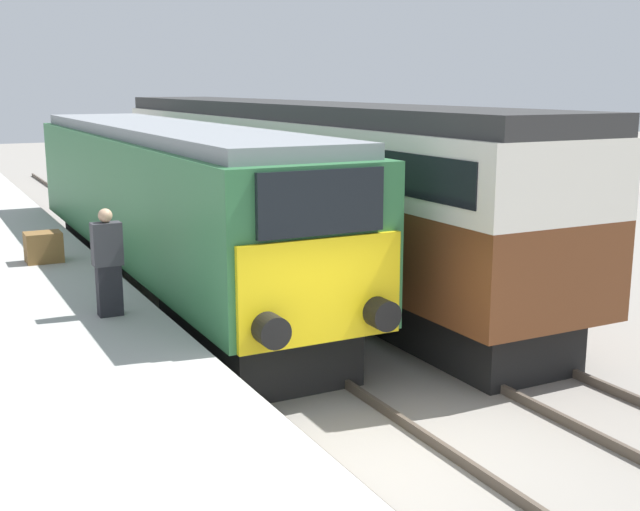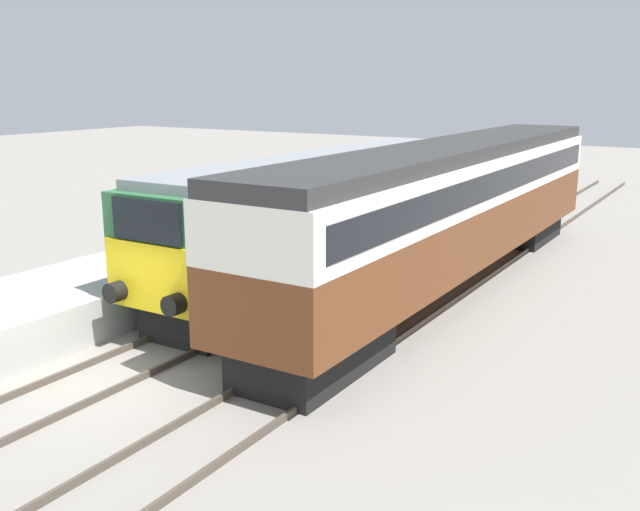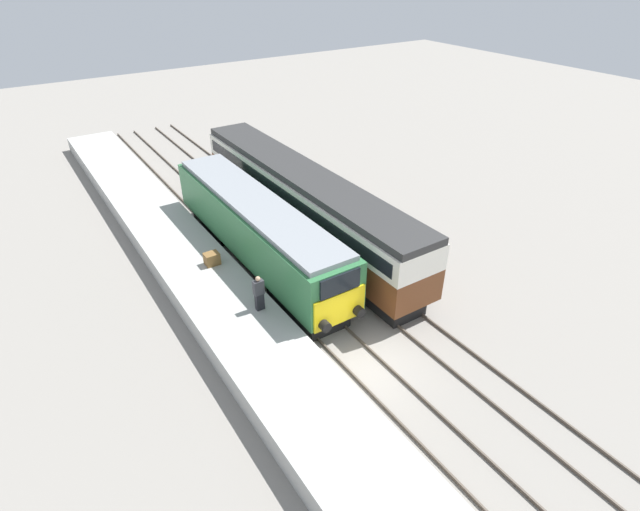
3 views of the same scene
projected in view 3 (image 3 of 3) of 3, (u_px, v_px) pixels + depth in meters
ground_plane at (364, 366)px, 19.85m from camera, size 120.00×120.00×0.00m
platform_left at (207, 285)px, 23.73m from camera, size 3.50×50.00×1.03m
rails_near_track at (299, 301)px, 23.37m from camera, size 1.51×60.00×0.14m
rails_far_track at (357, 279)px, 24.96m from camera, size 1.50×60.00×0.14m
locomotive at (257, 229)px, 25.17m from camera, size 2.70×14.89×3.70m
passenger_carriage at (303, 198)px, 27.34m from camera, size 2.75×18.92×4.11m
person_on_platform at (259, 293)px, 20.90m from camera, size 0.44×0.26×1.66m
luggage_crate at (212, 259)px, 24.20m from camera, size 0.70×0.56×0.60m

